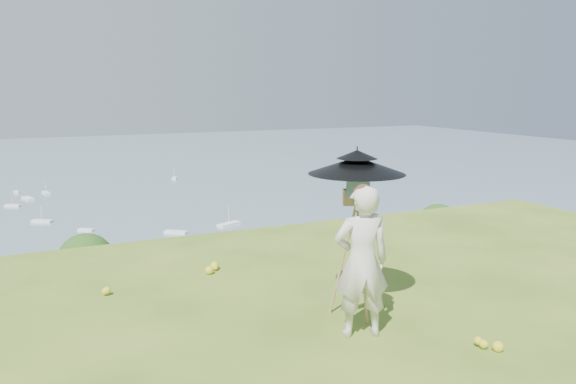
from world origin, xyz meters
name	(u,v)px	position (x,y,z in m)	size (l,w,h in m)	color
shoreline_tier	(85,368)	(0.00, 75.00, -36.00)	(170.00, 28.00, 8.00)	#706A59
bay_water	(48,181)	(0.00, 240.00, -34.00)	(700.00, 700.00, 0.00)	slate
slope_trees	(118,346)	(0.00, 35.00, -15.00)	(110.00, 50.00, 6.00)	#254F17
harbor_town	(82,325)	(0.00, 75.00, -29.50)	(110.00, 22.00, 5.00)	silver
moored_boats	(6,226)	(-12.50, 161.00, -33.65)	(140.00, 140.00, 0.70)	white
wildflowers	(527,369)	(0.00, 0.25, 0.06)	(10.00, 10.50, 0.12)	yellow
painter	(362,262)	(-1.04, 1.75, 0.89)	(0.65, 0.43, 1.78)	silver
field_easel	(356,247)	(-0.78, 2.30, 0.88)	(0.67, 0.67, 1.77)	#9D6542
sun_umbrella	(357,174)	(-0.77, 2.33, 1.80)	(1.20, 1.20, 0.69)	black
painter_cap	(363,190)	(-1.04, 1.75, 1.73)	(0.22, 0.26, 0.10)	#C06978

